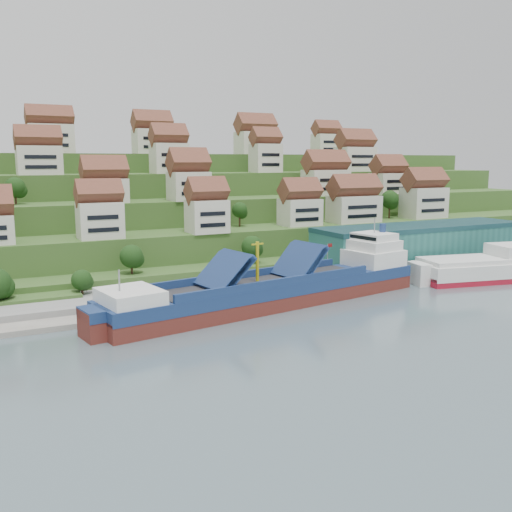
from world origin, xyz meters
TOP-DOWN VIEW (x-y plane):
  - ground at (0.00, 0.00)m, footprint 300.00×300.00m
  - quay at (20.00, 15.00)m, footprint 180.00×14.00m
  - hillside at (0.00, 103.55)m, footprint 260.00×128.00m
  - hillside_village at (4.07, 61.05)m, footprint 158.93×64.22m
  - hillside_trees at (-7.70, 44.53)m, footprint 141.37×62.90m
  - warehouse at (52.00, 17.00)m, footprint 60.00×15.00m
  - flagpole at (18.11, 10.00)m, footprint 1.28×0.16m
  - cargo_ship at (0.87, 1.46)m, footprint 72.54×22.65m
  - second_ship at (56.70, -0.36)m, footprint 33.59×17.85m

SIDE VIEW (x-z plane):
  - ground at x=0.00m, z-range 0.00..0.00m
  - quay at x=20.00m, z-range 0.00..2.20m
  - second_ship at x=56.70m, z-range -1.83..7.42m
  - cargo_ship at x=0.87m, z-range -4.84..10.98m
  - flagpole at x=18.11m, z-range 2.88..10.88m
  - warehouse at x=52.00m, z-range 2.20..12.20m
  - hillside at x=0.00m, z-range -4.84..26.16m
  - hillside_trees at x=-7.70m, z-range 0.83..32.65m
  - hillside_village at x=4.07m, z-range 10.20..38.78m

